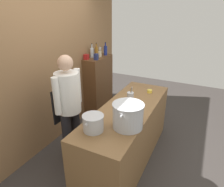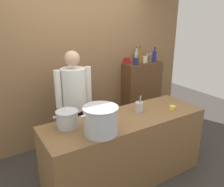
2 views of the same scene
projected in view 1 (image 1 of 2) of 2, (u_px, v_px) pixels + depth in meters
ground_plane at (126, 157)px, 3.22m from camera, size 8.00×8.00×0.00m
brick_back_panel at (48, 56)px, 3.20m from camera, size 4.40×0.10×3.00m
prep_counter at (127, 134)px, 3.05m from camera, size 2.10×0.70×0.90m
bar_cabinet at (99, 85)px, 4.45m from camera, size 0.76×0.32×1.27m
chef at (69, 103)px, 2.85m from camera, size 0.53×0.37×1.66m
stockpot_large at (128, 116)px, 2.35m from camera, size 0.43×0.38×0.30m
stockpot_small at (93, 123)px, 2.30m from camera, size 0.31×0.25×0.19m
utensil_crock at (130, 96)px, 3.07m from camera, size 0.10×0.10×0.23m
butter_jar at (150, 91)px, 3.36m from camera, size 0.08×0.08×0.05m
wine_bottle_amber at (97, 52)px, 4.07m from camera, size 0.07×0.07×0.31m
wine_bottle_cobalt at (105, 50)px, 4.32m from camera, size 0.08×0.08×0.28m
wine_bottle_clear at (92, 52)px, 4.12m from camera, size 0.07×0.07×0.28m
wine_glass_wide at (100, 51)px, 4.26m from camera, size 0.07×0.07×0.15m
wine_glass_tall at (100, 50)px, 4.38m from camera, size 0.07×0.07×0.16m
spice_tin_cream at (99, 54)px, 4.18m from camera, size 0.09×0.09×0.12m
spice_tin_red at (86, 57)px, 3.98m from camera, size 0.08×0.08×0.10m
spice_tin_navy at (96, 57)px, 3.94m from camera, size 0.07×0.07×0.12m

